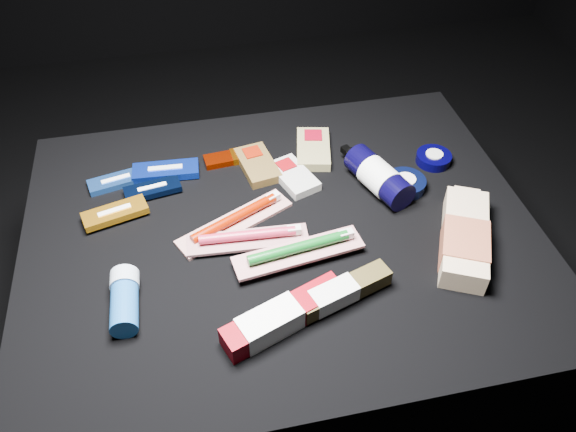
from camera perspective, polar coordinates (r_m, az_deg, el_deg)
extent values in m
plane|color=black|center=(1.40, -0.53, -12.73)|extent=(3.00, 3.00, 0.00)
cube|color=black|center=(1.23, -0.59, -7.72)|extent=(0.98, 0.78, 0.40)
cube|color=#2356B1|center=(1.22, -17.04, 3.41)|extent=(0.12, 0.07, 0.01)
cube|color=silver|center=(1.22, -17.05, 3.44)|extent=(0.06, 0.02, 0.01)
cube|color=#0F2FB8|center=(1.22, -12.31, 4.50)|extent=(0.14, 0.06, 0.02)
cube|color=#BBBAB7|center=(1.22, -12.31, 4.54)|extent=(0.07, 0.02, 0.02)
cube|color=black|center=(1.18, -13.59, 2.66)|extent=(0.12, 0.06, 0.01)
cube|color=silver|center=(1.18, -13.60, 2.69)|extent=(0.06, 0.02, 0.01)
cube|color=orange|center=(1.14, -17.15, 0.30)|extent=(0.13, 0.08, 0.01)
cube|color=silver|center=(1.14, -17.16, 0.33)|extent=(0.06, 0.03, 0.02)
cube|color=brown|center=(1.21, -3.11, 5.21)|extent=(0.09, 0.13, 0.02)
cube|color=#731304|center=(1.23, -3.63, 6.15)|extent=(0.04, 0.04, 0.02)
cube|color=#B7B5AF|center=(1.18, 0.56, 4.05)|extent=(0.10, 0.13, 0.02)
cube|color=maroon|center=(1.20, -0.22, 4.92)|extent=(0.04, 0.04, 0.02)
cube|color=#8F8552|center=(1.25, 2.58, 6.83)|extent=(0.10, 0.14, 0.02)
cube|color=maroon|center=(1.28, 2.55, 7.84)|extent=(0.05, 0.05, 0.02)
cube|color=#781602|center=(1.24, -5.51, 5.96)|extent=(0.13, 0.05, 0.01)
cube|color=#B25808|center=(1.24, -4.53, 6.19)|extent=(0.06, 0.05, 0.02)
cylinder|color=black|center=(1.16, 9.21, 3.95)|extent=(0.11, 0.17, 0.06)
cylinder|color=white|center=(1.15, 9.29, 3.85)|extent=(0.08, 0.09, 0.06)
cylinder|color=black|center=(1.21, 6.62, 6.29)|extent=(0.03, 0.03, 0.02)
cube|color=black|center=(1.22, 6.04, 6.57)|extent=(0.02, 0.03, 0.01)
cylinder|color=black|center=(1.26, 14.57, 5.70)|extent=(0.08, 0.08, 0.02)
cylinder|color=beige|center=(1.26, 14.58, 5.76)|extent=(0.04, 0.04, 0.02)
cylinder|color=black|center=(1.18, 11.82, 3.23)|extent=(0.08, 0.08, 0.02)
cylinder|color=silver|center=(1.18, 11.83, 3.29)|extent=(0.04, 0.04, 0.03)
cube|color=beige|center=(1.08, 17.49, -2.10)|extent=(0.17, 0.23, 0.05)
cube|color=#9E5138|center=(1.06, 17.48, -2.95)|extent=(0.12, 0.13, 0.05)
cube|color=beige|center=(1.16, 17.60, 1.80)|extent=(0.06, 0.04, 0.03)
cylinder|color=#164D91|center=(0.97, -16.29, -8.98)|extent=(0.05, 0.09, 0.05)
cylinder|color=#A1AFC0|center=(1.00, -16.26, -6.31)|extent=(0.05, 0.03, 0.05)
cube|color=silver|center=(1.09, -5.41, -0.70)|extent=(0.24, 0.16, 0.01)
cylinder|color=#751300|center=(1.08, -5.46, -0.19)|extent=(0.18, 0.10, 0.02)
cube|color=silver|center=(1.12, -1.54, 1.91)|extent=(0.03, 0.03, 0.01)
cube|color=#B3ADA7|center=(1.05, -4.11, -2.44)|extent=(0.23, 0.07, 0.01)
cylinder|color=#AA213C|center=(1.04, -4.14, -1.95)|extent=(0.18, 0.03, 0.02)
cube|color=silver|center=(1.04, 0.63, -1.43)|extent=(0.03, 0.02, 0.01)
cube|color=silver|center=(1.01, 1.07, -3.73)|extent=(0.24, 0.09, 0.01)
cylinder|color=#0B5317|center=(1.00, 1.08, -3.20)|extent=(0.19, 0.04, 0.02)
cube|color=silver|center=(1.03, 5.91, -1.86)|extent=(0.03, 0.02, 0.01)
cube|color=#7C000A|center=(0.93, -0.32, -10.12)|extent=(0.22, 0.12, 0.04)
cube|color=white|center=(0.92, -1.86, -10.85)|extent=(0.11, 0.08, 0.04)
cube|color=#3A3013|center=(0.96, 5.79, -7.56)|extent=(0.17, 0.09, 0.03)
cube|color=silver|center=(0.95, 4.66, -8.05)|extent=(0.09, 0.06, 0.03)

